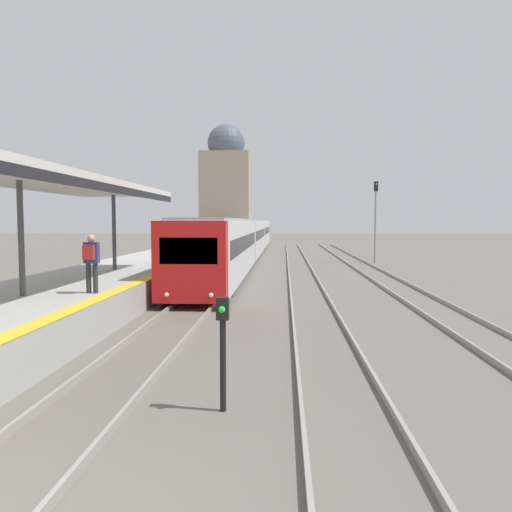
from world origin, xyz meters
name	(u,v)px	position (x,y,z in m)	size (l,w,h in m)	color
platform_canopy	(21,178)	(-3.89, 9.26, 4.22)	(4.00, 18.55, 3.34)	beige
person_on_platform	(91,259)	(-2.24, 9.85, 2.00)	(0.40, 0.40, 1.66)	#2D2D33
train_near	(246,237)	(0.00, 37.61, 1.76)	(2.54, 49.97, 3.18)	red
signal_post_near	(223,341)	(2.22, 3.92, 1.14)	(0.20, 0.21, 1.85)	black
signal_mast_far	(376,213)	(9.85, 33.00, 3.65)	(0.28, 0.29, 5.92)	gray
distant_domed_building	(226,192)	(-2.50, 45.31, 5.89)	(4.73, 4.73, 12.48)	gray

